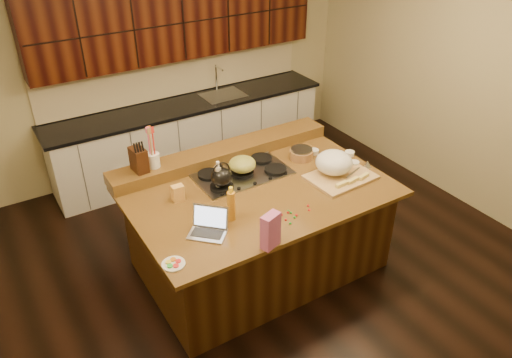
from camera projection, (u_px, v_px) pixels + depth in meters
room at (259, 148)px, 4.44m from camera, size 5.52×5.02×2.72m
island at (259, 228)px, 4.90m from camera, size 2.40×1.60×0.92m
back_ledge at (223, 153)px, 5.14m from camera, size 2.40×0.30×0.12m
cooktop at (243, 173)px, 4.87m from camera, size 0.92×0.52×0.05m
back_counter at (187, 98)px, 6.38m from camera, size 3.70×0.66×2.40m
kettle at (221, 177)px, 4.58m from camera, size 0.25×0.25×0.18m
green_bowl at (242, 164)px, 4.82m from camera, size 0.33×0.33×0.15m
laptop at (209, 226)px, 4.07m from camera, size 0.38×0.38×0.21m
oil_bottle at (231, 206)px, 4.18m from camera, size 0.09×0.09×0.27m
vinegar_bottle at (218, 178)px, 4.58m from camera, size 0.08×0.08×0.25m
wooden_tray at (336, 166)px, 4.80m from camera, size 0.64×0.51×0.25m
ramekin_a at (354, 164)px, 5.02m from camera, size 0.11×0.11×0.04m
ramekin_b at (350, 153)px, 5.20m from camera, size 0.10×0.10×0.04m
ramekin_c at (314, 152)px, 5.24m from camera, size 0.11×0.11×0.04m
strainer_bowl at (301, 154)px, 5.14m from camera, size 0.28×0.28×0.09m
kitchen_timer at (367, 164)px, 4.99m from camera, size 0.10×0.10×0.07m
pink_bag at (270, 231)px, 3.87m from camera, size 0.18×0.13×0.30m
candy_plate at (173, 264)px, 3.75m from camera, size 0.22×0.22×0.01m
package_box at (178, 193)px, 4.46m from camera, size 0.11×0.08×0.15m
utensil_crock at (154, 160)px, 4.74m from camera, size 0.14×0.14×0.14m
knife_block at (139, 160)px, 4.65m from camera, size 0.13×0.20×0.23m
gumdrop_0 at (282, 215)px, 4.29m from camera, size 0.02×0.02×0.02m
gumdrop_1 at (291, 213)px, 4.31m from camera, size 0.02×0.02×0.02m
gumdrop_2 at (296, 215)px, 4.28m from camera, size 0.02×0.02×0.02m
gumdrop_3 at (288, 211)px, 4.33m from camera, size 0.02×0.02×0.02m
gumdrop_4 at (271, 228)px, 4.12m from camera, size 0.02×0.02×0.02m
gumdrop_5 at (290, 223)px, 4.18m from camera, size 0.02×0.02×0.02m
gumdrop_6 at (286, 220)px, 4.23m from camera, size 0.02×0.02×0.02m
gumdrop_7 at (277, 218)px, 4.24m from camera, size 0.02×0.02×0.02m
gumdrop_8 at (308, 206)px, 4.40m from camera, size 0.02×0.02×0.02m
gumdrop_9 at (294, 217)px, 4.25m from camera, size 0.02×0.02×0.02m
gumdrop_10 at (309, 210)px, 4.35m from camera, size 0.02×0.02×0.02m
gumdrop_11 at (264, 215)px, 4.28m from camera, size 0.02×0.02×0.02m
gumdrop_12 at (288, 212)px, 4.32m from camera, size 0.02×0.02×0.02m
gumdrop_13 at (289, 211)px, 4.33m from camera, size 0.02×0.02×0.02m
gumdrop_14 at (271, 229)px, 4.11m from camera, size 0.02×0.02×0.02m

